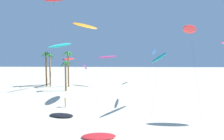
{
  "coord_description": "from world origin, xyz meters",
  "views": [
    {
      "loc": [
        4.87,
        -8.08,
        8.37
      ],
      "look_at": [
        3.77,
        17.12,
        6.6
      ],
      "focal_mm": 28.13,
      "sensor_mm": 36.0,
      "label": 1
    }
  ],
  "objects_px": {
    "palm_tree_1": "(50,61)",
    "grounded_kite_0": "(99,136)",
    "flying_kite_6": "(60,45)",
    "flying_kite_7": "(69,59)",
    "flying_kite_9": "(154,52)",
    "palm_tree_3": "(66,67)",
    "person_near_left": "(65,102)",
    "grounded_kite_1": "(61,115)",
    "flying_kite_4": "(190,29)",
    "palm_tree_0": "(46,59)",
    "flying_kite_3": "(159,58)",
    "palm_tree_2": "(68,58)",
    "flying_kite_0": "(107,57)",
    "flying_kite_1": "(85,66)",
    "flying_kite_2": "(85,26)"
  },
  "relations": [
    {
      "from": "flying_kite_1",
      "to": "flying_kite_6",
      "type": "xyz_separation_m",
      "value": [
        -8.4,
        10.63,
        4.9
      ]
    },
    {
      "from": "palm_tree_0",
      "to": "flying_kite_7",
      "type": "height_order",
      "value": "palm_tree_0"
    },
    {
      "from": "flying_kite_6",
      "to": "flying_kite_7",
      "type": "relative_size",
      "value": 1.35
    },
    {
      "from": "palm_tree_2",
      "to": "flying_kite_0",
      "type": "bearing_deg",
      "value": 17.03
    },
    {
      "from": "palm_tree_0",
      "to": "grounded_kite_0",
      "type": "bearing_deg",
      "value": -59.33
    },
    {
      "from": "palm_tree_1",
      "to": "flying_kite_9",
      "type": "bearing_deg",
      "value": 15.25
    },
    {
      "from": "palm_tree_1",
      "to": "person_near_left",
      "type": "relative_size",
      "value": 5.68
    },
    {
      "from": "flying_kite_7",
      "to": "grounded_kite_1",
      "type": "xyz_separation_m",
      "value": [
        7.33,
        -28.95,
        -7.82
      ]
    },
    {
      "from": "palm_tree_1",
      "to": "flying_kite_3",
      "type": "bearing_deg",
      "value": -31.9
    },
    {
      "from": "palm_tree_0",
      "to": "flying_kite_7",
      "type": "relative_size",
      "value": 1.07
    },
    {
      "from": "flying_kite_3",
      "to": "palm_tree_2",
      "type": "bearing_deg",
      "value": 143.22
    },
    {
      "from": "flying_kite_1",
      "to": "flying_kite_3",
      "type": "relative_size",
      "value": 0.88
    },
    {
      "from": "palm_tree_3",
      "to": "flying_kite_2",
      "type": "relative_size",
      "value": 0.4
    },
    {
      "from": "flying_kite_7",
      "to": "flying_kite_1",
      "type": "bearing_deg",
      "value": -65.05
    },
    {
      "from": "palm_tree_2",
      "to": "flying_kite_2",
      "type": "height_order",
      "value": "flying_kite_2"
    },
    {
      "from": "flying_kite_0",
      "to": "flying_kite_2",
      "type": "xyz_separation_m",
      "value": [
        -6.47,
        0.41,
        9.35
      ]
    },
    {
      "from": "flying_kite_6",
      "to": "flying_kite_7",
      "type": "bearing_deg",
      "value": 92.08
    },
    {
      "from": "flying_kite_7",
      "to": "person_near_left",
      "type": "distance_m",
      "value": 26.08
    },
    {
      "from": "grounded_kite_0",
      "to": "flying_kite_9",
      "type": "bearing_deg",
      "value": 71.81
    },
    {
      "from": "flying_kite_4",
      "to": "grounded_kite_0",
      "type": "xyz_separation_m",
      "value": [
        -13.33,
        -10.85,
        -12.7
      ]
    },
    {
      "from": "flying_kite_6",
      "to": "grounded_kite_1",
      "type": "distance_m",
      "value": 24.8
    },
    {
      "from": "flying_kite_1",
      "to": "flying_kite_2",
      "type": "xyz_separation_m",
      "value": [
        -3.42,
        18.74,
        11.31
      ]
    },
    {
      "from": "palm_tree_1",
      "to": "flying_kite_6",
      "type": "xyz_separation_m",
      "value": [
        5.04,
        -5.19,
        4.05
      ]
    },
    {
      "from": "flying_kite_4",
      "to": "flying_kite_3",
      "type": "bearing_deg",
      "value": 131.37
    },
    {
      "from": "palm_tree_1",
      "to": "grounded_kite_0",
      "type": "height_order",
      "value": "palm_tree_1"
    },
    {
      "from": "flying_kite_3",
      "to": "flying_kite_9",
      "type": "xyz_separation_m",
      "value": [
        4.09,
        25.86,
        1.95
      ]
    },
    {
      "from": "flying_kite_7",
      "to": "grounded_kite_0",
      "type": "xyz_separation_m",
      "value": [
        13.47,
        -35.37,
        -7.84
      ]
    },
    {
      "from": "flying_kite_9",
      "to": "person_near_left",
      "type": "relative_size",
      "value": 6.83
    },
    {
      "from": "palm_tree_0",
      "to": "flying_kite_6",
      "type": "height_order",
      "value": "flying_kite_6"
    },
    {
      "from": "palm_tree_2",
      "to": "person_near_left",
      "type": "xyz_separation_m",
      "value": [
        5.49,
        -20.59,
        -7.33
      ]
    },
    {
      "from": "palm_tree_1",
      "to": "flying_kite_1",
      "type": "relative_size",
      "value": 0.92
    },
    {
      "from": "grounded_kite_1",
      "to": "grounded_kite_0",
      "type": "bearing_deg",
      "value": -46.3
    },
    {
      "from": "palm_tree_2",
      "to": "palm_tree_1",
      "type": "bearing_deg",
      "value": 172.01
    },
    {
      "from": "palm_tree_3",
      "to": "person_near_left",
      "type": "height_order",
      "value": "palm_tree_3"
    },
    {
      "from": "flying_kite_6",
      "to": "flying_kite_7",
      "type": "height_order",
      "value": "flying_kite_6"
    },
    {
      "from": "palm_tree_0",
      "to": "flying_kite_9",
      "type": "height_order",
      "value": "flying_kite_9"
    },
    {
      "from": "flying_kite_9",
      "to": "palm_tree_1",
      "type": "bearing_deg",
      "value": -164.75
    },
    {
      "from": "flying_kite_6",
      "to": "palm_tree_1",
      "type": "bearing_deg",
      "value": 134.12
    },
    {
      "from": "flying_kite_4",
      "to": "flying_kite_7",
      "type": "distance_m",
      "value": 36.65
    },
    {
      "from": "flying_kite_0",
      "to": "flying_kite_1",
      "type": "bearing_deg",
      "value": -99.45
    },
    {
      "from": "flying_kite_1",
      "to": "grounded_kite_0",
      "type": "xyz_separation_m",
      "value": [
        4.77,
        -16.67,
        -6.5
      ]
    },
    {
      "from": "flying_kite_2",
      "to": "flying_kite_7",
      "type": "distance_m",
      "value": 11.28
    },
    {
      "from": "palm_tree_3",
      "to": "flying_kite_2",
      "type": "xyz_separation_m",
      "value": [
        3.19,
        9.94,
        11.87
      ]
    },
    {
      "from": "flying_kite_2",
      "to": "palm_tree_3",
      "type": "bearing_deg",
      "value": -107.78
    },
    {
      "from": "flying_kite_2",
      "to": "flying_kite_0",
      "type": "bearing_deg",
      "value": -3.66
    },
    {
      "from": "flying_kite_1",
      "to": "flying_kite_7",
      "type": "bearing_deg",
      "value": 114.95
    },
    {
      "from": "flying_kite_0",
      "to": "flying_kite_9",
      "type": "relative_size",
      "value": 0.81
    },
    {
      "from": "palm_tree_3",
      "to": "grounded_kite_1",
      "type": "xyz_separation_m",
      "value": [
        5.24,
        -19.05,
        -5.92
      ]
    },
    {
      "from": "palm_tree_2",
      "to": "flying_kite_0",
      "type": "height_order",
      "value": "palm_tree_2"
    },
    {
      "from": "flying_kite_7",
      "to": "flying_kite_9",
      "type": "xyz_separation_m",
      "value": [
        26.99,
        5.77,
        2.3
      ]
    }
  ]
}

